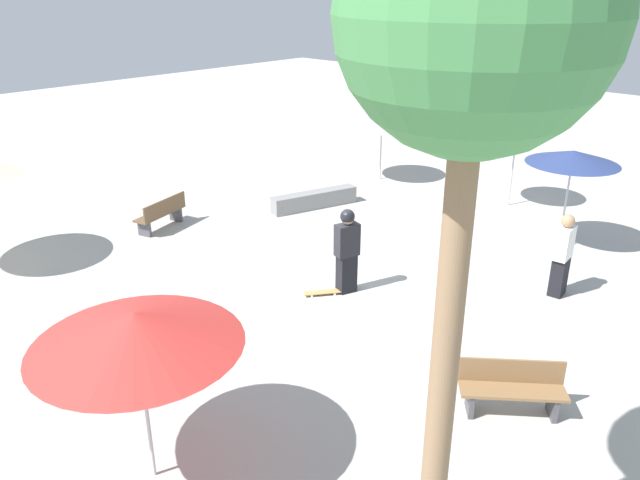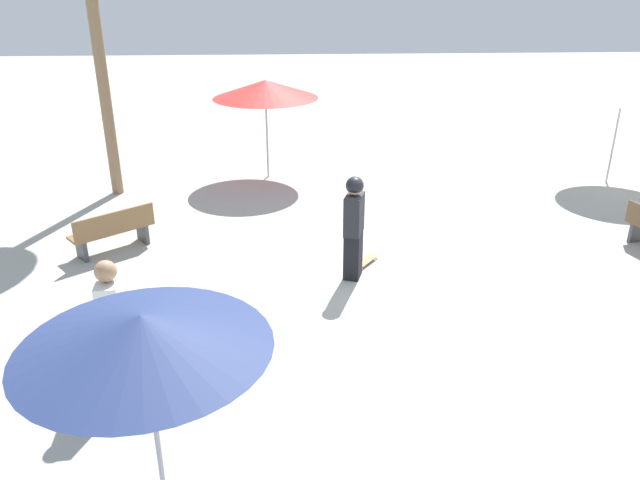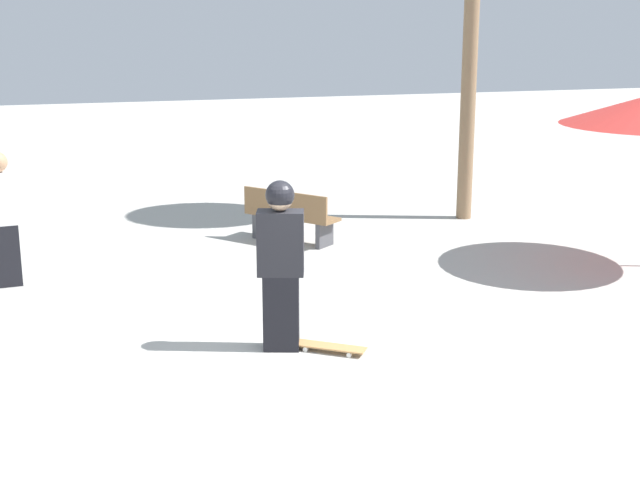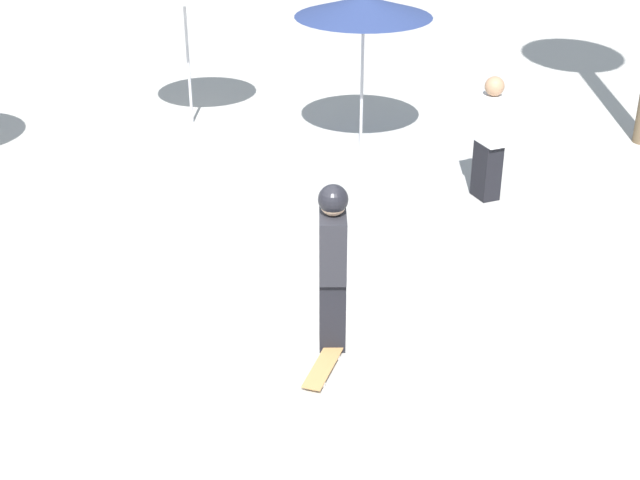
# 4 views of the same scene
# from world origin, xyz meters

# --- Properties ---
(ground_plane) EXTENTS (60.00, 60.00, 0.00)m
(ground_plane) POSITION_xyz_m (0.00, 0.00, 0.00)
(ground_plane) COLOR #B2AFA8
(skater_main) EXTENTS (0.56, 0.41, 1.87)m
(skater_main) POSITION_xyz_m (0.21, -0.87, 1.01)
(skater_main) COLOR black
(skater_main) RESTS_ON ground_plane
(skateboard) EXTENTS (0.76, 0.63, 0.07)m
(skateboard) POSITION_xyz_m (-0.26, -0.62, 0.06)
(skateboard) COLOR #B7844C
(skateboard) RESTS_ON ground_plane
(shade_umbrella_navy) EXTENTS (2.17, 2.17, 2.49)m
(shade_umbrella_navy) POSITION_xyz_m (5.62, -3.21, 2.32)
(shade_umbrella_navy) COLOR #B7B7BC
(shade_umbrella_navy) RESTS_ON ground_plane
(bystander_watching) EXTENTS (0.52, 0.32, 1.81)m
(bystander_watching) POSITION_xyz_m (3.16, -4.24, 0.91)
(bystander_watching) COLOR black
(bystander_watching) RESTS_ON ground_plane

